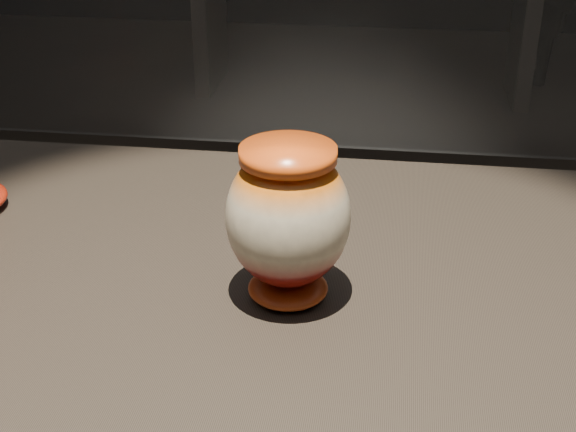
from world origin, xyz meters
name	(u,v)px	position (x,y,z in m)	size (l,w,h in m)	color
main_vase	(288,219)	(0.03, -0.03, 1.00)	(0.17, 0.17, 0.19)	maroon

